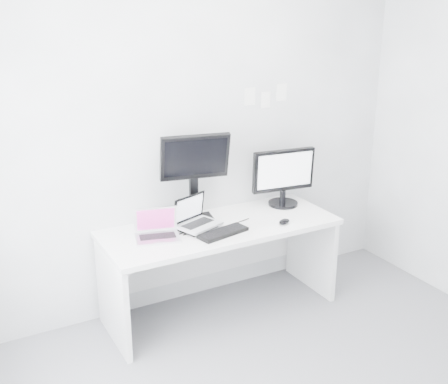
% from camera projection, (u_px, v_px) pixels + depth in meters
% --- Properties ---
extents(back_wall, '(3.60, 0.00, 3.60)m').
position_uv_depth(back_wall, '(199.00, 136.00, 4.37)').
color(back_wall, silver).
rests_on(back_wall, ground).
extents(desk, '(1.80, 0.70, 0.73)m').
position_uv_depth(desk, '(221.00, 269.00, 4.40)').
color(desk, white).
rests_on(desk, ground).
extents(macbook, '(0.36, 0.30, 0.23)m').
position_uv_depth(macbook, '(157.00, 224.00, 3.99)').
color(macbook, silver).
rests_on(macbook, desk).
extents(speaker, '(0.12, 0.12, 0.18)m').
position_uv_depth(speaker, '(186.00, 211.00, 4.32)').
color(speaker, black).
rests_on(speaker, desk).
extents(dell_laptop, '(0.37, 0.33, 0.26)m').
position_uv_depth(dell_laptop, '(199.00, 213.00, 4.17)').
color(dell_laptop, silver).
rests_on(dell_laptop, desk).
extents(rear_monitor, '(0.55, 0.28, 0.71)m').
position_uv_depth(rear_monitor, '(194.00, 176.00, 4.26)').
color(rear_monitor, black).
rests_on(rear_monitor, desk).
extents(samsung_monitor, '(0.56, 0.31, 0.49)m').
position_uv_depth(samsung_monitor, '(284.00, 177.00, 4.62)').
color(samsung_monitor, black).
rests_on(samsung_monitor, desk).
extents(keyboard, '(0.41, 0.21, 0.03)m').
position_uv_depth(keyboard, '(223.00, 233.00, 4.11)').
color(keyboard, black).
rests_on(keyboard, desk).
extents(mouse, '(0.12, 0.10, 0.03)m').
position_uv_depth(mouse, '(284.00, 222.00, 4.30)').
color(mouse, black).
rests_on(mouse, desk).
extents(wall_note_0, '(0.10, 0.00, 0.14)m').
position_uv_depth(wall_note_0, '(250.00, 96.00, 4.48)').
color(wall_note_0, white).
rests_on(wall_note_0, back_wall).
extents(wall_note_1, '(0.09, 0.00, 0.13)m').
position_uv_depth(wall_note_1, '(266.00, 100.00, 4.56)').
color(wall_note_1, white).
rests_on(wall_note_1, back_wall).
extents(wall_note_2, '(0.10, 0.00, 0.14)m').
position_uv_depth(wall_note_2, '(281.00, 92.00, 4.61)').
color(wall_note_2, white).
rests_on(wall_note_2, back_wall).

